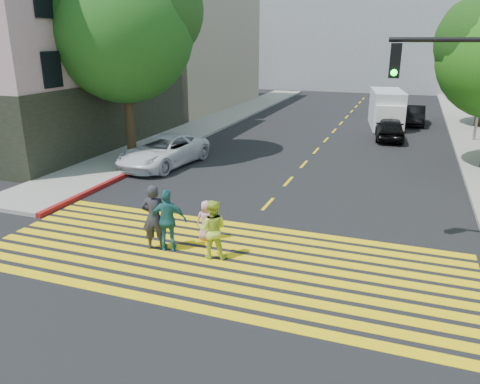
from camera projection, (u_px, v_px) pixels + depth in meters
The scene contains 18 objects.
ground at pixel (199, 280), 11.76m from camera, with size 120.00×120.00×0.00m, color black.
sidewalk_left at pixel (220, 120), 34.11m from camera, with size 3.00×40.00×0.15m, color gray.
curb_red at pixel (108, 183), 19.32m from camera, with size 0.20×8.00×0.16m, color maroon.
crosswalk at pixel (219, 258), 12.89m from camera, with size 13.40×5.30×0.01m.
lane_line at pixel (338, 127), 31.83m from camera, with size 0.12×34.40×0.01m.
building_left_pink at pixel (27, 60), 26.21m from camera, with size 12.10×14.10×11.00m.
building_left_tan at pixel (165, 47), 40.35m from camera, with size 12.00×16.00×10.00m, color tan.
backdrop_block at pixel (376, 35), 52.69m from camera, with size 30.00×8.00×12.00m, color gray.
tree_left at pixel (125, 24), 21.71m from camera, with size 8.65×8.64×9.50m.
pedestrian_man at pixel (154, 217), 13.21m from camera, with size 0.70×0.46×1.93m, color #2A2930.
pedestrian_woman at pixel (212, 229), 12.72m from camera, with size 0.81×0.63×1.67m, color #C4DE3B.
pedestrian_child at pixel (206, 220), 13.92m from camera, with size 0.60×0.39×1.23m, color pink.
pedestrian_extra at pixel (168, 220), 13.15m from camera, with size 1.06×0.44×1.81m, color #296B70.
white_sedan at pixel (164, 151), 22.00m from camera, with size 2.35×5.09×1.42m, color white.
dark_car_near at pixel (390, 129), 27.62m from camera, with size 1.60×3.97×1.35m, color black.
silver_car at pixel (392, 105), 37.44m from camera, with size 1.72×4.22×1.22m, color #B0B0B0.
dark_car_parked at pixel (414, 115), 32.55m from camera, with size 1.38×3.97×1.31m, color black.
white_van at pixel (387, 110), 31.46m from camera, with size 2.66×5.35×2.41m.
Camera 1 is at (4.54, -9.48, 5.80)m, focal length 35.00 mm.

